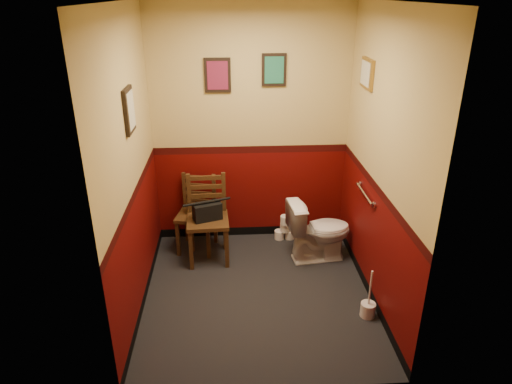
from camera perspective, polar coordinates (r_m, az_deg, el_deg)
floor at (r=4.67m, az=0.19°, el=-12.55°), size 2.20×2.40×0.00m
ceiling at (r=3.75m, az=0.26°, el=22.76°), size 2.20×2.40×0.00m
wall_back at (r=5.15m, az=-0.66°, el=7.87°), size 2.20×0.00×2.70m
wall_front at (r=2.93m, az=1.77°, el=-5.28°), size 2.20×0.00×2.70m
wall_left at (r=4.10m, az=-15.34°, el=2.66°), size 0.00×2.40×2.70m
wall_right at (r=4.23m, az=15.30°, el=3.33°), size 0.00×2.40×2.70m
grab_bar at (r=4.59m, az=13.46°, el=-0.23°), size 0.05×0.56×0.06m
framed_print_back_a at (r=4.99m, az=-4.83°, el=14.34°), size 0.28×0.04×0.36m
framed_print_back_b at (r=5.01m, az=2.27°, el=15.01°), size 0.26×0.04×0.34m
framed_print_left at (r=4.04m, az=-15.56°, el=9.81°), size 0.04×0.30×0.38m
framed_print_right at (r=4.60m, az=13.70°, el=14.20°), size 0.04×0.34×0.28m
toilet at (r=5.09m, az=7.87°, el=-4.82°), size 0.75×0.48×0.69m
toilet_brush at (r=4.47m, az=13.81°, el=-13.98°), size 0.14×0.14×0.49m
chair_left at (r=5.25m, az=-7.37°, el=-2.69°), size 0.48×0.48×0.88m
chair_right at (r=5.03m, az=-6.06°, el=-3.36°), size 0.47×0.47×0.96m
handbag at (r=4.94m, az=-6.11°, el=-2.40°), size 0.33×0.24×0.22m
tp_stack at (r=5.53m, az=3.62°, el=-4.65°), size 0.25×0.15×0.32m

